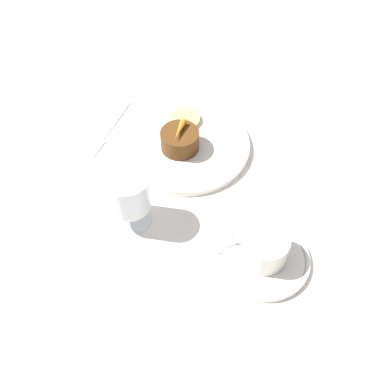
# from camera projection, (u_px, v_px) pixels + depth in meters

# --- Properties ---
(ground_plane) EXTENTS (3.00, 3.00, 0.00)m
(ground_plane) POSITION_uv_depth(u_px,v_px,m) (174.00, 153.00, 0.96)
(ground_plane) COLOR white
(dinner_plate) EXTENTS (0.27, 0.27, 0.01)m
(dinner_plate) POSITION_uv_depth(u_px,v_px,m) (186.00, 145.00, 0.96)
(dinner_plate) COLOR white
(dinner_plate) RESTS_ON ground_plane
(saucer) EXTENTS (0.16, 0.16, 0.01)m
(saucer) POSITION_uv_depth(u_px,v_px,m) (263.00, 259.00, 0.79)
(saucer) COLOR white
(saucer) RESTS_ON ground_plane
(coffee_cup) EXTENTS (0.11, 0.08, 0.06)m
(coffee_cup) POSITION_uv_depth(u_px,v_px,m) (264.00, 247.00, 0.76)
(coffee_cup) COLOR white
(coffee_cup) RESTS_ON saucer
(spoon) EXTENTS (0.08, 0.10, 0.00)m
(spoon) POSITION_uv_depth(u_px,v_px,m) (237.00, 242.00, 0.80)
(spoon) COLOR silver
(spoon) RESTS_ON saucer
(wine_glass) EXTENTS (0.08, 0.08, 0.12)m
(wine_glass) POSITION_uv_depth(u_px,v_px,m) (129.00, 195.00, 0.79)
(wine_glass) COLOR silver
(wine_glass) RESTS_ON ground_plane
(fork) EXTENTS (0.03, 0.18, 0.01)m
(fork) POSITION_uv_depth(u_px,v_px,m) (106.00, 133.00, 0.99)
(fork) COLOR silver
(fork) RESTS_ON ground_plane
(dessert_cake) EXTENTS (0.08, 0.08, 0.04)m
(dessert_cake) POSITION_uv_depth(u_px,v_px,m) (180.00, 140.00, 0.93)
(dessert_cake) COLOR #563314
(dessert_cake) RESTS_ON dinner_plate
(carrot_garnish) EXTENTS (0.02, 0.06, 0.01)m
(carrot_garnish) POSITION_uv_depth(u_px,v_px,m) (179.00, 130.00, 0.91)
(carrot_garnish) COLOR orange
(carrot_garnish) RESTS_ON dessert_cake
(pineapple_slice) EXTENTS (0.07, 0.07, 0.01)m
(pineapple_slice) POSITION_uv_depth(u_px,v_px,m) (184.00, 119.00, 0.99)
(pineapple_slice) COLOR #EFE075
(pineapple_slice) RESTS_ON dinner_plate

